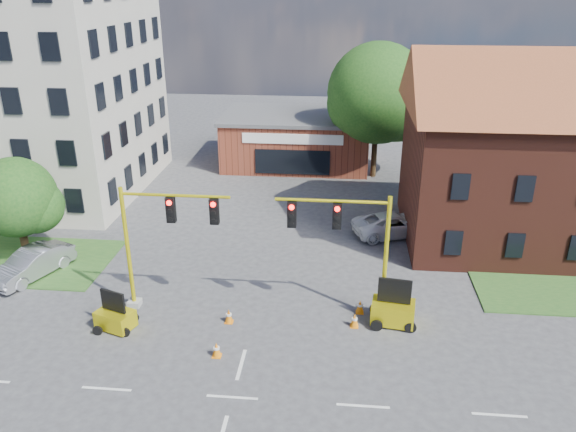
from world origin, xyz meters
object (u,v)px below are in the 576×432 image
object	(u,v)px
trailer_east	(393,310)
pickup_white	(394,224)
signal_mast_east	(350,243)
trailer_west	(115,317)
signal_mast_west	(160,235)

from	to	relation	value
trailer_east	pickup_white	world-z (taller)	trailer_east
signal_mast_east	trailer_east	xyz separation A→B (m)	(2.13, -0.29, -3.23)
signal_mast_east	trailer_east	size ratio (longest dim) A/B	2.79
pickup_white	trailer_west	bearing A→B (deg)	111.08
signal_mast_east	trailer_east	world-z (taller)	signal_mast_east
signal_mast_west	trailer_east	xyz separation A→B (m)	(10.85, -0.29, -3.23)
trailer_east	pickup_white	xyz separation A→B (m)	(0.79, 9.93, 0.02)
signal_mast_east	signal_mast_west	bearing A→B (deg)	180.00
trailer_west	trailer_east	bearing A→B (deg)	26.70
signal_mast_west	trailer_west	distance (m)	4.26
signal_mast_west	pickup_white	size ratio (longest dim) A/B	1.20
pickup_white	trailer_east	bearing A→B (deg)	155.75
trailer_east	trailer_west	bearing A→B (deg)	-164.29
pickup_white	signal_mast_east	bearing A→B (deg)	143.42
signal_mast_west	signal_mast_east	size ratio (longest dim) A/B	1.00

